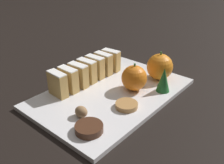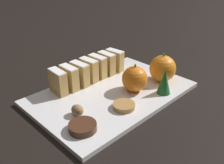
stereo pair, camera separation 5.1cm
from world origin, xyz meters
name	(u,v)px [view 1 (the left image)]	position (x,y,z in m)	size (l,w,h in m)	color
ground_plane	(112,95)	(0.00, 0.00, 0.00)	(6.00, 6.00, 0.00)	black
serving_platter	(112,93)	(0.00, 0.00, 0.01)	(0.28, 0.44, 0.01)	white
stollen_slice_front	(58,84)	(-0.10, -0.11, 0.05)	(0.06, 0.03, 0.07)	tan
stollen_slice_second	(68,79)	(-0.10, -0.07, 0.05)	(0.06, 0.03, 0.07)	tan
stollen_slice_third	(78,75)	(-0.10, -0.04, 0.05)	(0.06, 0.03, 0.07)	tan
stollen_slice_fourth	(87,71)	(-0.10, 0.00, 0.05)	(0.06, 0.03, 0.07)	tan
stollen_slice_fifth	(95,67)	(-0.10, 0.04, 0.05)	(0.06, 0.03, 0.07)	tan
stollen_slice_sixth	(103,63)	(-0.10, 0.07, 0.05)	(0.06, 0.02, 0.07)	tan
stollen_slice_back	(111,60)	(-0.10, 0.11, 0.05)	(0.06, 0.03, 0.07)	tan
orange_near	(134,78)	(0.04, 0.05, 0.05)	(0.07, 0.07, 0.08)	orange
orange_far	(160,67)	(0.06, 0.16, 0.05)	(0.08, 0.08, 0.09)	orange
walnut	(81,112)	(0.02, -0.14, 0.03)	(0.03, 0.03, 0.03)	#8E6B47
chocolate_cookie	(89,128)	(0.08, -0.16, 0.02)	(0.06, 0.06, 0.02)	#472819
gingerbread_cookie	(127,105)	(0.08, -0.04, 0.02)	(0.06, 0.06, 0.01)	#B27F47
evergreen_sprig	(164,80)	(0.11, 0.10, 0.05)	(0.04, 0.04, 0.07)	#23662D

